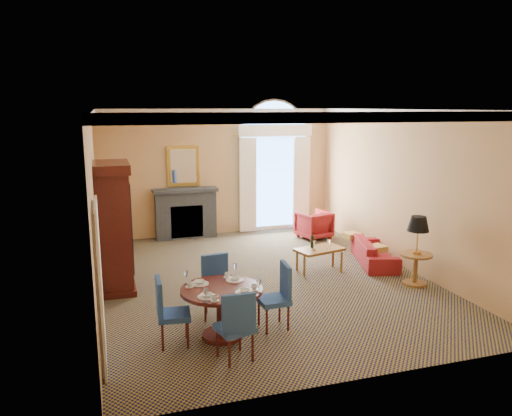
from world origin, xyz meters
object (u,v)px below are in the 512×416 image
object	(u,v)px
dining_table	(222,301)
armoire	(113,229)
coffee_table	(319,250)
armchair	(314,225)
sofa	(375,252)
side_table	(417,242)

from	to	relation	value
dining_table	armoire	bearing A→B (deg)	118.85
dining_table	coffee_table	distance (m)	3.40
dining_table	armchair	world-z (taller)	dining_table
armoire	armchair	xyz separation A→B (m)	(4.87, 2.16, -0.77)
dining_table	sofa	xyz separation A→B (m)	(3.88, 2.40, -0.30)
armoire	side_table	size ratio (longest dim) A/B	1.81
dining_table	side_table	world-z (taller)	side_table
armoire	side_table	distance (m)	5.53
coffee_table	dining_table	bearing A→B (deg)	-152.61
side_table	dining_table	bearing A→B (deg)	-165.17
armoire	armchair	world-z (taller)	armoire
armchair	coffee_table	world-z (taller)	coffee_table
sofa	side_table	distance (m)	1.48
sofa	coffee_table	bearing A→B (deg)	112.44
coffee_table	armchair	bearing A→B (deg)	54.26
armchair	dining_table	bearing A→B (deg)	39.31
armchair	side_table	xyz separation A→B (m)	(0.45, -3.63, 0.48)
dining_table	coffee_table	bearing A→B (deg)	41.67
armoire	sofa	bearing A→B (deg)	-1.21
armoire	sofa	size ratio (longest dim) A/B	1.36
sofa	side_table	bearing A→B (deg)	-161.53
dining_table	armchair	size ratio (longest dim) A/B	1.55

